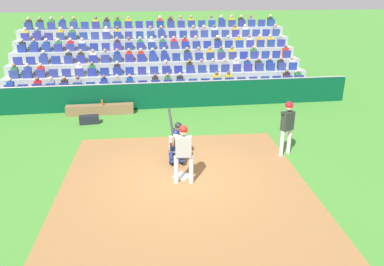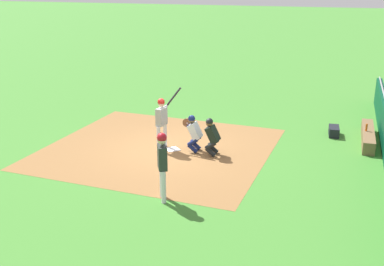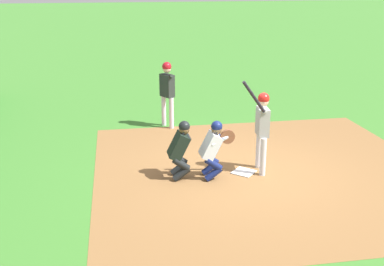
{
  "view_description": "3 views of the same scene",
  "coord_description": "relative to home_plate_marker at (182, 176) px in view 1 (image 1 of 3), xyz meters",
  "views": [
    {
      "loc": [
        1.14,
        9.96,
        5.34
      ],
      "look_at": [
        -0.43,
        -0.96,
        1.01
      ],
      "focal_mm": 35.05,
      "sensor_mm": 36.0,
      "label": 1
    },
    {
      "loc": [
        -14.2,
        -5.35,
        5.69
      ],
      "look_at": [
        -0.47,
        -0.86,
        0.84
      ],
      "focal_mm": 44.14,
      "sensor_mm": 36.0,
      "label": 2
    },
    {
      "loc": [
        8.87,
        -3.1,
        4.04
      ],
      "look_at": [
        -0.51,
        -1.05,
        0.83
      ],
      "focal_mm": 43.13,
      "sensor_mm": 36.0,
      "label": 3
    }
  ],
  "objects": [
    {
      "name": "home_plate_marker",
      "position": [
        0.0,
        0.0,
        0.0
      ],
      "size": [
        0.62,
        0.62,
        0.02
      ],
      "primitive_type": "cube",
      "rotation": [
        0.0,
        0.0,
        0.79
      ],
      "color": "white",
      "rests_on": "infield_dirt_patch"
    },
    {
      "name": "batter_at_plate",
      "position": [
        0.01,
        0.37,
        1.09
      ],
      "size": [
        0.66,
        0.75,
        2.13
      ],
      "color": "silver",
      "rests_on": "ground_plane"
    },
    {
      "name": "water_bottle_on_bench",
      "position": [
        2.81,
        -6.29,
        0.55
      ],
      "size": [
        0.07,
        0.07,
        0.26
      ],
      "primitive_type": "cylinder",
      "color": "#D15014",
      "rests_on": "dugout_bench"
    },
    {
      "name": "on_deck_batter",
      "position": [
        -3.63,
        -1.09,
        1.14
      ],
      "size": [
        0.54,
        0.4,
        1.88
      ],
      "color": "silver",
      "rests_on": "ground_plane"
    },
    {
      "name": "infield_dirt_patch",
      "position": [
        0.0,
        0.5,
        -0.01
      ],
      "size": [
        7.42,
        7.8,
        0.01
      ],
      "primitive_type": "cube",
      "rotation": [
        0.0,
        0.0,
        -0.05
      ],
      "color": "olive",
      "rests_on": "ground_plane"
    },
    {
      "name": "home_plate_umpire",
      "position": [
        -0.04,
        -1.4,
        0.68
      ],
      "size": [
        0.47,
        0.48,
        1.28
      ],
      "color": "black",
      "rests_on": "ground_plane"
    },
    {
      "name": "equipment_duffel_bag",
      "position": [
        3.28,
        -5.2,
        0.15
      ],
      "size": [
        0.81,
        0.42,
        0.34
      ],
      "primitive_type": "cube",
      "rotation": [
        0.0,
        0.0,
        0.08
      ],
      "color": "black",
      "rests_on": "ground_plane"
    },
    {
      "name": "bleacher_stand",
      "position": [
        0.0,
        -12.21,
        1.09
      ],
      "size": [
        16.08,
        6.03,
        3.67
      ],
      "color": "#959E9D",
      "rests_on": "ground_plane"
    },
    {
      "name": "dugout_bench",
      "position": [
        2.93,
        -6.38,
        0.2
      ],
      "size": [
        2.94,
        0.4,
        0.44
      ],
      "primitive_type": "cube",
      "color": "brown",
      "rests_on": "ground_plane"
    },
    {
      "name": "dugout_wall",
      "position": [
        0.0,
        -6.93,
        0.58
      ],
      "size": [
        17.75,
        0.24,
        1.25
      ],
      "color": "#064126",
      "rests_on": "ground_plane"
    },
    {
      "name": "catcher_crouching",
      "position": [
        0.11,
        -0.73,
        0.7
      ],
      "size": [
        0.47,
        0.71,
        1.28
      ],
      "color": "navy",
      "rests_on": "ground_plane"
    },
    {
      "name": "ground_plane",
      "position": [
        0.0,
        0.0,
        -0.02
      ],
      "size": [
        160.0,
        160.0,
        0.0
      ],
      "primitive_type": "plane",
      "color": "#40832F"
    }
  ]
}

